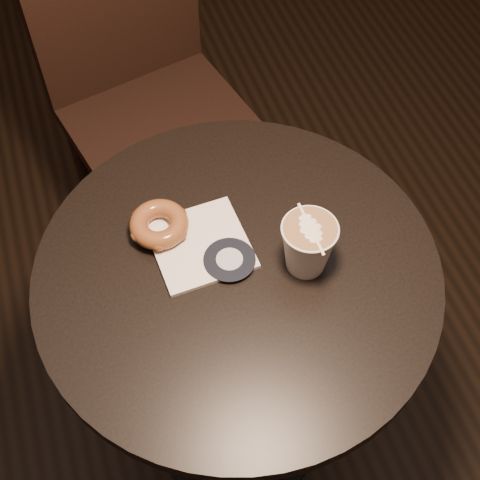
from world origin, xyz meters
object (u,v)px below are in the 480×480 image
at_px(pastry_bag, 200,245).
at_px(doughnut, 159,224).
at_px(latte_cup, 308,247).
at_px(chair, 138,67).
at_px(cafe_table, 238,322).

bearing_deg(pastry_bag, doughnut, 136.39).
relative_size(doughnut, latte_cup, 0.99).
bearing_deg(chair, latte_cup, -93.13).
height_order(chair, latte_cup, chair).
bearing_deg(chair, doughnut, -111.31).
bearing_deg(latte_cup, doughnut, 146.76).
relative_size(cafe_table, pastry_bag, 4.67).
bearing_deg(cafe_table, pastry_bag, 126.59).
bearing_deg(cafe_table, doughnut, 132.90).
bearing_deg(pastry_bag, chair, 84.50).
bearing_deg(pastry_bag, cafe_table, -56.29).
relative_size(cafe_table, chair, 0.69).
height_order(cafe_table, pastry_bag, pastry_bag).
bearing_deg(chair, cafe_table, -101.62).
distance_m(cafe_table, latte_cup, 0.28).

